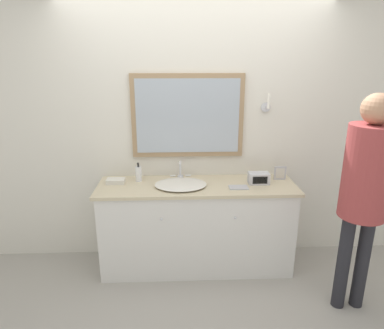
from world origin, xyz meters
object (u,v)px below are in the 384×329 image
object	(u,v)px
picture_frame	(280,173)
person	(366,181)
sink_basin	(181,184)
appliance_box	(259,178)
soap_bottle	(139,174)

from	to	relation	value
picture_frame	person	world-z (taller)	person
sink_basin	appliance_box	size ratio (longest dim) A/B	2.50
picture_frame	person	size ratio (longest dim) A/B	0.08
soap_bottle	person	distance (m)	1.96
soap_bottle	picture_frame	size ratio (longest dim) A/B	1.36
soap_bottle	person	bearing A→B (deg)	-23.13
soap_bottle	person	xyz separation A→B (m)	(1.79, -0.77, 0.17)
sink_basin	person	xyz separation A→B (m)	(1.39, -0.62, 0.23)
picture_frame	person	bearing A→B (deg)	-60.64
appliance_box	person	size ratio (longest dim) A/B	0.11
soap_bottle	appliance_box	bearing A→B (deg)	-5.59
soap_bottle	sink_basin	bearing A→B (deg)	-19.97
soap_bottle	appliance_box	world-z (taller)	soap_bottle
soap_bottle	appliance_box	size ratio (longest dim) A/B	0.97
picture_frame	soap_bottle	bearing A→B (deg)	179.30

